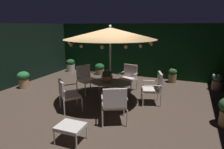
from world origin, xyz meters
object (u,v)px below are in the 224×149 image
Objects in this scene: patio_umbrella at (110,33)px; patio_chair_north at (114,102)px; potted_plant_right_far at (71,65)px; patio_chair_south at (67,93)px; patio_chair_east at (129,76)px; patio_chair_southeast at (86,77)px; potted_plant_back_right at (172,75)px; patio_dining_table at (110,87)px; potted_plant_back_left at (218,82)px; ottoman_footrest at (71,127)px; centerpiece_planter at (107,76)px; potted_plant_right_near at (24,79)px; potted_plant_left_far at (100,69)px; patio_chair_northeast at (155,86)px.

patio_umbrella reaches higher than patio_chair_north.
patio_chair_south is at bearing -56.66° from potted_plant_right_far.
patio_chair_southeast is (-1.44, -0.78, 0.01)m from patio_chair_east.
patio_chair_southeast reaches higher than potted_plant_back_right.
patio_dining_table is 2.13× the size of potted_plant_back_left.
potted_plant_back_right reaches higher than ottoman_footrest.
patio_chair_north reaches higher than patio_chair_east.
centerpiece_planter reaches higher than potted_plant_right_near.
patio_chair_north is at bearing -79.87° from patio_chair_east.
potted_plant_right_far is at bearing 139.18° from patio_umbrella.
patio_chair_north is at bearing -58.66° from centerpiece_planter.
patio_chair_east is 2.70m from patio_chair_south.
potted_plant_right_far is at bearing 179.80° from potted_plant_left_far.
potted_plant_back_right is (0.30, 2.72, -0.25)m from patio_chair_northeast.
potted_plant_right_near is at bearing 178.93° from patio_dining_table.
potted_plant_back_right is at bearing 29.41° from potted_plant_right_near.
potted_plant_back_right is 1.09× the size of potted_plant_left_far.
potted_plant_back_right is (1.65, 3.18, -1.91)m from patio_umbrella.
potted_plant_right_far is at bearing 123.34° from patio_chair_south.
potted_plant_right_near is at bearing -175.75° from patio_chair_northeast.
potted_plant_right_near is (-3.78, 0.15, -0.55)m from centerpiece_planter.
patio_chair_northeast reaches higher than potted_plant_right_near.
potted_plant_right_near reaches higher than potted_plant_back_right.
patio_chair_southeast reaches higher than patio_dining_table.
patio_umbrella reaches higher than potted_plant_right_far.
patio_umbrella is at bearing -96.70° from patio_chair_east.
centerpiece_planter is 3.74m from potted_plant_back_right.
patio_chair_southeast reaches higher than ottoman_footrest.
patio_dining_table is at bearing 91.81° from ottoman_footrest.
patio_umbrella is 6.83× the size of centerpiece_planter.
ottoman_footrest is at bearing -117.22° from patio_chair_north.
potted_plant_right_near is at bearing -150.59° from potted_plant_back_right.
potted_plant_back_right is (1.65, 3.18, -0.20)m from patio_dining_table.
potted_plant_back_left is 7.72m from potted_plant_right_near.
patio_dining_table is 1.36× the size of patio_chair_northeast.
ottoman_footrest is (-0.09, -3.79, -0.22)m from patio_chair_east.
patio_chair_southeast is at bearing -74.70° from potted_plant_left_far.
potted_plant_right_near is at bearing 163.43° from patio_chair_north.
potted_plant_right_far reaches higher than ottoman_footrest.
patio_chair_northeast is 1.81× the size of potted_plant_left_far.
patio_dining_table is at bearing -40.82° from potted_plant_right_far.
potted_plant_right_far is (-7.16, 0.52, 0.00)m from potted_plant_back_left.
patio_chair_east is 4.36m from potted_plant_right_far.
ottoman_footrest is at bearing -65.88° from patio_chair_southeast.
patio_chair_north is 1.86m from patio_chair_northeast.
patio_chair_southeast is 1.76× the size of potted_plant_left_far.
potted_plant_back_left is (3.31, 5.11, -0.01)m from ottoman_footrest.
patio_chair_south is 3.14m from potted_plant_right_near.
potted_plant_back_right is at bearing 62.53° from patio_dining_table.
potted_plant_back_left is at bearing 39.13° from centerpiece_planter.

